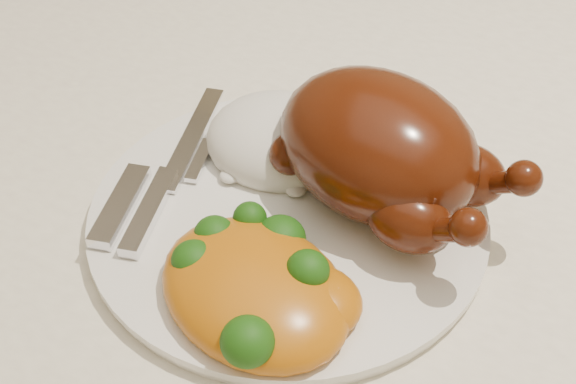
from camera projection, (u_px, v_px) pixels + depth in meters
The scene contains 7 objects.
dining_table at pixel (455, 243), 0.71m from camera, with size 1.60×0.90×0.76m.
tablecloth at pixel (467, 181), 0.66m from camera, with size 1.73×1.03×0.18m.
dinner_plate at pixel (288, 218), 0.58m from camera, with size 0.28×0.28×0.01m, color white.
roast_chicken at pixel (382, 149), 0.55m from camera, with size 0.20×0.15×0.10m.
rice_mound at pixel (280, 141), 0.62m from camera, with size 0.13×0.13×0.06m.
mac_and_cheese at pixel (262, 288), 0.51m from camera, with size 0.17×0.15×0.05m.
cutlery at pixel (157, 185), 0.59m from camera, with size 0.07×0.20×0.01m.
Camera 1 is at (0.11, -0.50, 1.18)m, focal length 50.00 mm.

